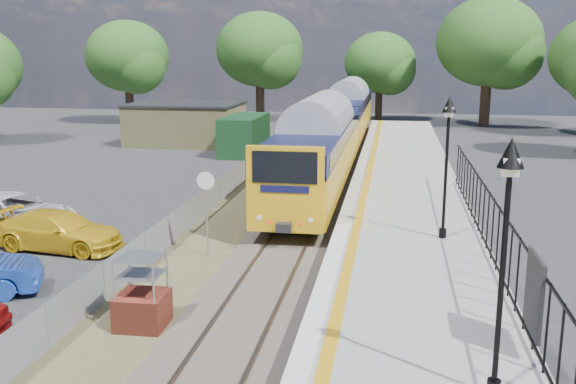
% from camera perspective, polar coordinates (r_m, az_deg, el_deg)
% --- Properties ---
extents(ground, '(120.00, 120.00, 0.00)m').
position_cam_1_polar(ground, '(16.68, -3.99, -11.95)').
color(ground, '#2D2D30').
rests_on(ground, ground).
extents(track_bed, '(5.90, 80.00, 0.29)m').
position_cam_1_polar(track_bed, '(25.69, -0.06, -2.93)').
color(track_bed, '#473F38').
rests_on(track_bed, ground).
extents(platform, '(5.00, 70.00, 0.90)m').
position_cam_1_polar(platform, '(23.67, 10.52, -3.58)').
color(platform, gray).
rests_on(platform, ground).
extents(platform_edge, '(0.90, 70.00, 0.01)m').
position_cam_1_polar(platform_edge, '(23.59, 5.54, -2.34)').
color(platform_edge, silver).
rests_on(platform_edge, platform).
extents(victorian_lamp_south, '(0.44, 0.44, 4.60)m').
position_cam_1_polar(victorian_lamp_south, '(11.24, 18.89, -1.47)').
color(victorian_lamp_south, black).
rests_on(victorian_lamp_south, platform).
extents(victorian_lamp_north, '(0.44, 0.44, 4.60)m').
position_cam_1_polar(victorian_lamp_north, '(21.01, 14.02, 4.97)').
color(victorian_lamp_north, black).
rests_on(victorian_lamp_north, platform).
extents(palisade_fence, '(0.12, 26.00, 2.00)m').
position_cam_1_polar(palisade_fence, '(17.98, 18.50, -4.53)').
color(palisade_fence, black).
rests_on(palisade_fence, platform).
extents(wire_fence, '(0.06, 52.00, 1.20)m').
position_cam_1_polar(wire_fence, '(28.58, -6.68, -0.40)').
color(wire_fence, '#999EA3').
rests_on(wire_fence, ground).
extents(outbuilding, '(10.80, 10.10, 3.12)m').
position_cam_1_polar(outbuilding, '(48.52, -8.12, 5.88)').
color(outbuilding, tan).
rests_on(outbuilding, ground).
extents(tree_line, '(56.80, 43.80, 11.88)m').
position_cam_1_polar(tree_line, '(56.82, 7.33, 11.97)').
color(tree_line, '#332319').
rests_on(tree_line, ground).
extents(train, '(2.82, 40.83, 3.51)m').
position_cam_1_polar(train, '(41.94, 4.44, 6.11)').
color(train, gold).
rests_on(train, ground).
extents(brick_plinth, '(1.23, 1.23, 1.94)m').
position_cam_1_polar(brick_plinth, '(16.68, -12.88, -8.80)').
color(brick_plinth, maroon).
rests_on(brick_plinth, ground).
extents(speed_sign, '(0.60, 0.10, 2.99)m').
position_cam_1_polar(speed_sign, '(21.57, -7.28, -0.63)').
color(speed_sign, '#999EA3').
rests_on(speed_sign, ground).
extents(car_yellow, '(4.87, 2.43, 1.36)m').
position_cam_1_polar(car_yellow, '(24.10, -19.70, -3.26)').
color(car_yellow, gold).
rests_on(car_yellow, ground).
extents(car_white, '(5.91, 3.72, 1.52)m').
position_cam_1_polar(car_white, '(26.98, -23.35, -1.75)').
color(car_white, silver).
rests_on(car_white, ground).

